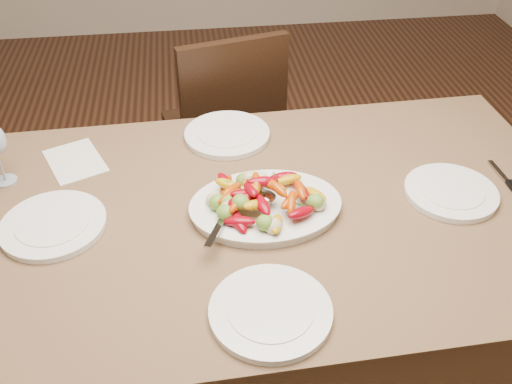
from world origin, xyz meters
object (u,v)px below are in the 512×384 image
Objects in this scene: plate_right at (451,192)px; plate_near at (271,311)px; chair_far at (221,129)px; plate_left at (53,225)px; dining_table at (256,301)px; serving_platter at (266,208)px; plate_far at (227,135)px.

plate_right and plate_near have the same top height.
plate_left is at bearing 46.69° from chair_far.
serving_platter is (0.02, -0.01, 0.39)m from dining_table.
plate_near is (-0.04, -0.36, -0.00)m from serving_platter.
chair_far is 3.41× the size of plate_left.
plate_near is at bearing -96.53° from serving_platter.
plate_far is at bearing 96.70° from dining_table.
dining_table is 0.55m from plate_far.
plate_left is 0.99× the size of plate_near.
serving_platter is 1.55× the size of plate_right.
plate_near reaches higher than dining_table.
plate_far is 1.00× the size of plate_near.
plate_left is 0.63m from plate_far.
plate_left is at bearing 179.75° from plate_right.
plate_far is (-0.07, 0.39, -0.00)m from serving_platter.
dining_table is at bearing 0.35° from plate_left.
dining_table is 0.67m from plate_left.
dining_table is at bearing 78.48° from chair_far.
dining_table is 0.39m from serving_platter.
plate_right is at bearing 0.26° from serving_platter.
plate_near is at bearing -92.51° from dining_table.
plate_left is 1.00× the size of plate_far.
plate_right is (0.56, -0.01, 0.39)m from dining_table.
chair_far is 0.95m from serving_platter.
chair_far is 1.30m from plate_near.
serving_platter is 0.53m from plate_right.
plate_left is at bearing 145.24° from plate_near.
plate_left is 1.10m from plate_right.
serving_platter reaches higher than dining_table.
chair_far is 3.39× the size of plate_near.
dining_table is at bearing 179.16° from plate_right.
dining_table is at bearing -83.30° from plate_far.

